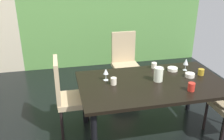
{
  "coord_description": "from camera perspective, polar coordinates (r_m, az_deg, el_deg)",
  "views": [
    {
      "loc": [
        -0.34,
        -2.56,
        2.09
      ],
      "look_at": [
        0.3,
        0.32,
        0.85
      ],
      "focal_mm": 40.0,
      "sensor_mm": 36.0,
      "label": 1
    }
  ],
  "objects": [
    {
      "name": "cup_north",
      "position": [
        3.55,
        9.6,
        1.02
      ],
      "size": [
        0.07,
        0.07,
        0.08
      ],
      "primitive_type": "cylinder",
      "color": "white",
      "rests_on": "dining_table"
    },
    {
      "name": "wine_glass_west",
      "position": [
        3.11,
        -1.43,
        -0.45
      ],
      "size": [
        0.06,
        0.06,
        0.15
      ],
      "color": "silver",
      "rests_on": "dining_table"
    },
    {
      "name": "chair_left_far",
      "position": [
        3.28,
        -10.17,
        -5.27
      ],
      "size": [
        0.45,
        0.44,
        1.04
      ],
      "rotation": [
        0.0,
        0.0,
        -1.57
      ],
      "color": "tan",
      "rests_on": "ground_plane"
    },
    {
      "name": "wine_glass_front",
      "position": [
        3.55,
        16.56,
        1.77
      ],
      "size": [
        0.07,
        0.07,
        0.17
      ],
      "color": "silver",
      "rests_on": "dining_table"
    },
    {
      "name": "chair_head_far",
      "position": [
        4.37,
        2.97,
        2.35
      ],
      "size": [
        0.44,
        0.45,
        1.04
      ],
      "rotation": [
        0.0,
        0.0,
        3.14
      ],
      "color": "tan",
      "rests_on": "ground_plane"
    },
    {
      "name": "cup_south",
      "position": [
        3.02,
        0.37,
        -2.56
      ],
      "size": [
        0.07,
        0.07,
        0.09
      ],
      "primitive_type": "cylinder",
      "color": "beige",
      "rests_on": "dining_table"
    },
    {
      "name": "serving_bowl_center",
      "position": [
        3.39,
        17.37,
        -1.12
      ],
      "size": [
        0.12,
        0.12,
        0.05
      ],
      "primitive_type": "cylinder",
      "color": "white",
      "rests_on": "dining_table"
    },
    {
      "name": "cup_corner",
      "position": [
        3.49,
        19.69,
        -0.43
      ],
      "size": [
        0.08,
        0.08,
        0.08
      ],
      "primitive_type": "cylinder",
      "color": "#AF8B23",
      "rests_on": "dining_table"
    },
    {
      "name": "cup_right",
      "position": [
        3.01,
        17.68,
        -3.69
      ],
      "size": [
        0.08,
        0.08,
        0.1
      ],
      "primitive_type": "cylinder",
      "color": "red",
      "rests_on": "dining_table"
    },
    {
      "name": "pitcher_near_shelf",
      "position": [
        3.15,
        10.58,
        -0.94
      ],
      "size": [
        0.13,
        0.11,
        0.18
      ],
      "color": "silver",
      "rests_on": "dining_table"
    },
    {
      "name": "dining_table",
      "position": [
        3.18,
        9.1,
        -3.99
      ],
      "size": [
        1.82,
        1.07,
        0.75
      ],
      "color": "black",
      "rests_on": "ground_plane"
    },
    {
      "name": "serving_bowl_east",
      "position": [
        3.53,
        13.68,
        0.2
      ],
      "size": [
        0.14,
        0.14,
        0.04
      ],
      "primitive_type": "cylinder",
      "color": "white",
      "rests_on": "dining_table"
    }
  ]
}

